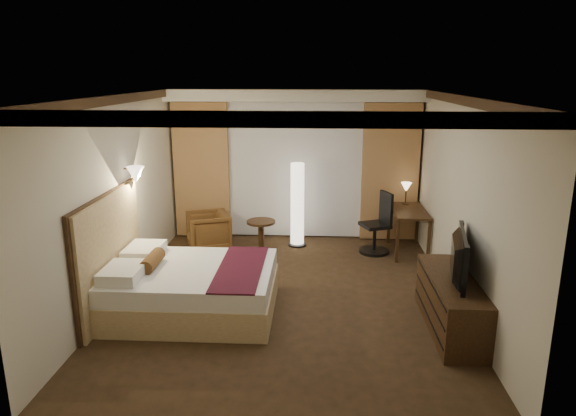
# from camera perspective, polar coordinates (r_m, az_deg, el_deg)

# --- Properties ---
(floor) EXTENTS (4.50, 5.50, 0.01)m
(floor) POSITION_cam_1_polar(r_m,az_deg,el_deg) (7.14, -0.18, -9.79)
(floor) COLOR #2E2112
(floor) RESTS_ON ground
(ceiling) EXTENTS (4.50, 5.50, 0.01)m
(ceiling) POSITION_cam_1_polar(r_m,az_deg,el_deg) (6.50, -0.20, 12.41)
(ceiling) COLOR white
(ceiling) RESTS_ON back_wall
(back_wall) EXTENTS (4.50, 0.02, 2.70)m
(back_wall) POSITION_cam_1_polar(r_m,az_deg,el_deg) (9.38, 0.81, 4.84)
(back_wall) COLOR beige
(back_wall) RESTS_ON floor
(left_wall) EXTENTS (0.02, 5.50, 2.70)m
(left_wall) POSITION_cam_1_polar(r_m,az_deg,el_deg) (7.19, -18.41, 0.99)
(left_wall) COLOR beige
(left_wall) RESTS_ON floor
(right_wall) EXTENTS (0.02, 5.50, 2.70)m
(right_wall) POSITION_cam_1_polar(r_m,az_deg,el_deg) (6.94, 18.70, 0.49)
(right_wall) COLOR beige
(right_wall) RESTS_ON floor
(crown_molding) EXTENTS (4.50, 5.50, 0.12)m
(crown_molding) POSITION_cam_1_polar(r_m,az_deg,el_deg) (6.50, -0.20, 11.88)
(crown_molding) COLOR black
(crown_molding) RESTS_ON ceiling
(soffit) EXTENTS (4.50, 0.50, 0.20)m
(soffit) POSITION_cam_1_polar(r_m,az_deg,el_deg) (9.00, 0.77, 12.43)
(soffit) COLOR white
(soffit) RESTS_ON ceiling
(curtain_sheer) EXTENTS (2.48, 0.04, 2.45)m
(curtain_sheer) POSITION_cam_1_polar(r_m,az_deg,el_deg) (9.32, 0.79, 4.15)
(curtain_sheer) COLOR silver
(curtain_sheer) RESTS_ON back_wall
(curtain_left_drape) EXTENTS (1.00, 0.14, 2.45)m
(curtain_left_drape) POSITION_cam_1_polar(r_m,az_deg,el_deg) (9.49, -9.56, 4.13)
(curtain_left_drape) COLOR tan
(curtain_left_drape) RESTS_ON back_wall
(curtain_right_drape) EXTENTS (1.00, 0.14, 2.45)m
(curtain_right_drape) POSITION_cam_1_polar(r_m,az_deg,el_deg) (9.35, 11.27, 3.90)
(curtain_right_drape) COLOR tan
(curtain_right_drape) RESTS_ON back_wall
(wall_sconce) EXTENTS (0.24, 0.24, 0.24)m
(wall_sconce) POSITION_cam_1_polar(r_m,az_deg,el_deg) (7.35, -16.57, 3.59)
(wall_sconce) COLOR white
(wall_sconce) RESTS_ON left_wall
(bed) EXTENTS (2.06, 1.60, 0.60)m
(bed) POSITION_cam_1_polar(r_m,az_deg,el_deg) (6.73, -10.49, -8.83)
(bed) COLOR white
(bed) RESTS_ON floor
(headboard) EXTENTS (0.12, 1.90, 1.50)m
(headboard) POSITION_cam_1_polar(r_m,az_deg,el_deg) (6.89, -19.11, -4.86)
(headboard) COLOR tan
(headboard) RESTS_ON floor
(armchair) EXTENTS (0.84, 0.87, 0.71)m
(armchair) POSITION_cam_1_polar(r_m,az_deg,el_deg) (8.99, -8.87, -2.32)
(armchair) COLOR #513218
(armchair) RESTS_ON floor
(side_table) EXTENTS (0.49, 0.49, 0.54)m
(side_table) POSITION_cam_1_polar(r_m,az_deg,el_deg) (8.79, -3.00, -3.12)
(side_table) COLOR black
(side_table) RESTS_ON floor
(floor_lamp) EXTENTS (0.31, 0.31, 1.49)m
(floor_lamp) POSITION_cam_1_polar(r_m,az_deg,el_deg) (8.93, 1.04, 0.37)
(floor_lamp) COLOR white
(floor_lamp) RESTS_ON floor
(desk) EXTENTS (0.55, 1.10, 0.75)m
(desk) POSITION_cam_1_polar(r_m,az_deg,el_deg) (8.93, 13.17, -2.52)
(desk) COLOR black
(desk) RESTS_ON floor
(desk_lamp) EXTENTS (0.18, 0.18, 0.34)m
(desk_lamp) POSITION_cam_1_polar(r_m,az_deg,el_deg) (9.16, 12.96, 1.48)
(desk_lamp) COLOR #FFD899
(desk_lamp) RESTS_ON desk
(office_chair) EXTENTS (0.66, 0.66, 1.05)m
(office_chair) POSITION_cam_1_polar(r_m,az_deg,el_deg) (8.75, 9.65, -1.65)
(office_chair) COLOR black
(office_chair) RESTS_ON floor
(dresser) EXTENTS (0.50, 1.66, 0.64)m
(dresser) POSITION_cam_1_polar(r_m,az_deg,el_deg) (6.47, 17.62, -10.09)
(dresser) COLOR black
(dresser) RESTS_ON floor
(television) EXTENTS (0.81, 1.16, 0.14)m
(television) POSITION_cam_1_polar(r_m,az_deg,el_deg) (6.24, 17.80, -4.86)
(television) COLOR black
(television) RESTS_ON dresser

